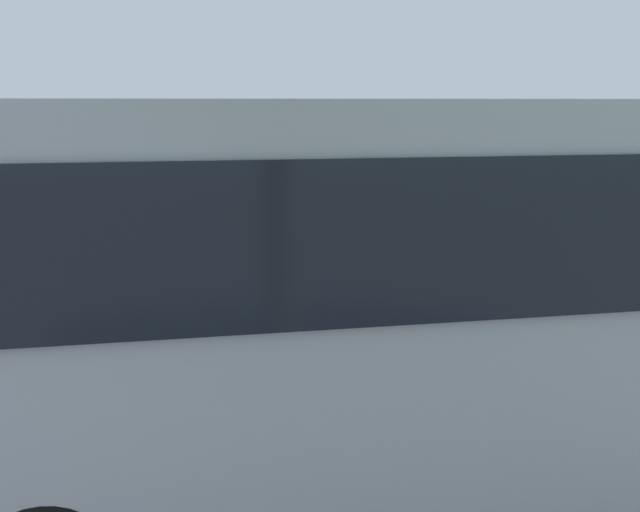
% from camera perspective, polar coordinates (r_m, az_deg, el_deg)
% --- Properties ---
extents(ground_plane, '(80.00, 80.00, 0.00)m').
position_cam_1_polar(ground_plane, '(11.22, 0.70, -5.77)').
color(ground_plane, '#4C4C51').
extents(tour_bus, '(9.52, 2.81, 3.25)m').
position_cam_1_polar(tour_bus, '(6.48, 12.00, -3.46)').
color(tour_bus, '#B7BABF').
rests_on(tour_bus, ground_plane).
extents(spectator_far_left, '(0.58, 0.34, 1.71)m').
position_cam_1_polar(spectator_far_left, '(10.12, 16.66, -2.13)').
color(spectator_far_left, black).
rests_on(spectator_far_left, ground_plane).
extents(spectator_left, '(0.58, 0.35, 1.72)m').
position_cam_1_polar(spectator_left, '(9.71, 10.76, -2.40)').
color(spectator_left, '#473823').
rests_on(spectator_left, ground_plane).
extents(spectator_centre, '(0.58, 0.36, 1.68)m').
position_cam_1_polar(spectator_centre, '(9.31, 4.26, -2.92)').
color(spectator_centre, black).
rests_on(spectator_centre, ground_plane).
extents(spectator_right, '(0.57, 0.38, 1.80)m').
position_cam_1_polar(spectator_right, '(8.70, -3.18, -3.40)').
color(spectator_right, black).
rests_on(spectator_right, ground_plane).
extents(parked_motorcycle_silver, '(2.05, 0.58, 0.99)m').
position_cam_1_polar(parked_motorcycle_silver, '(8.58, 4.06, -7.74)').
color(parked_motorcycle_silver, black).
rests_on(parked_motorcycle_silver, ground_plane).
extents(stunt_motorcycle, '(1.89, 1.15, 1.61)m').
position_cam_1_polar(stunt_motorcycle, '(13.86, -7.41, 1.53)').
color(stunt_motorcycle, black).
rests_on(stunt_motorcycle, ground_plane).
extents(traffic_cone, '(0.34, 0.34, 0.63)m').
position_cam_1_polar(traffic_cone, '(13.07, 1.22, -1.96)').
color(traffic_cone, orange).
rests_on(traffic_cone, ground_plane).
extents(bay_line_a, '(0.18, 4.02, 0.01)m').
position_cam_1_polar(bay_line_a, '(12.76, 10.43, -3.87)').
color(bay_line_a, white).
rests_on(bay_line_a, ground_plane).
extents(bay_line_b, '(0.18, 4.46, 0.01)m').
position_cam_1_polar(bay_line_b, '(11.93, -1.57, -4.73)').
color(bay_line_b, white).
rests_on(bay_line_b, ground_plane).
extents(bay_line_c, '(0.19, 4.53, 0.01)m').
position_cam_1_polar(bay_line_c, '(11.69, -14.72, -5.43)').
color(bay_line_c, white).
rests_on(bay_line_c, ground_plane).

